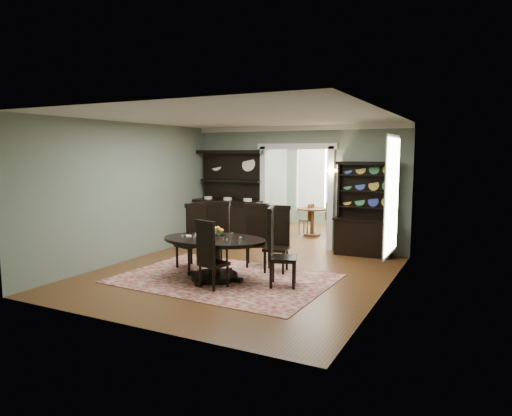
# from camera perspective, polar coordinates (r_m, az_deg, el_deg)

# --- Properties ---
(room) EXTENTS (5.51, 6.01, 3.01)m
(room) POSITION_cam_1_polar(r_m,az_deg,el_deg) (8.72, -2.04, 1.86)
(room) COLOR brown
(room) RESTS_ON ground
(parlor) EXTENTS (3.51, 3.50, 3.01)m
(parlor) POSITION_cam_1_polar(r_m,az_deg,el_deg) (13.78, 9.05, 3.40)
(parlor) COLOR brown
(parlor) RESTS_ON ground
(doorway_trim) EXTENTS (2.08, 0.25, 2.57)m
(doorway_trim) POSITION_cam_1_polar(r_m,az_deg,el_deg) (11.39, 5.16, 3.24)
(doorway_trim) COLOR silver
(doorway_trim) RESTS_ON floor
(right_window) EXTENTS (0.15, 1.47, 2.12)m
(right_window) POSITION_cam_1_polar(r_m,az_deg,el_deg) (8.66, 16.74, 1.69)
(right_window) COLOR white
(right_window) RESTS_ON wall_right
(wall_sconce) EXTENTS (0.27, 0.21, 0.21)m
(wall_sconce) POSITION_cam_1_polar(r_m,az_deg,el_deg) (10.91, 9.53, 4.44)
(wall_sconce) COLOR #B98131
(wall_sconce) RESTS_ON back_wall_right
(rug) EXTENTS (3.94, 2.84, 0.01)m
(rug) POSITION_cam_1_polar(r_m,az_deg,el_deg) (8.66, -3.95, -8.78)
(rug) COLOR maroon
(rug) RESTS_ON floor
(dining_table) EXTENTS (2.11, 2.04, 0.78)m
(dining_table) POSITION_cam_1_polar(r_m,az_deg,el_deg) (8.51, -5.24, -5.35)
(dining_table) COLOR black
(dining_table) RESTS_ON rug
(centerpiece) EXTENTS (1.31, 0.84, 0.21)m
(centerpiece) POSITION_cam_1_polar(r_m,az_deg,el_deg) (8.47, -4.72, -3.34)
(centerpiece) COLOR silver
(centerpiece) RESTS_ON dining_table
(chair_far_left) EXTENTS (0.56, 0.55, 1.31)m
(chair_far_left) POSITION_cam_1_polar(r_m,az_deg,el_deg) (9.78, -4.82, -2.85)
(chair_far_left) COLOR black
(chair_far_left) RESTS_ON rug
(chair_far_mid) EXTENTS (0.62, 0.61, 1.29)m
(chair_far_mid) POSITION_cam_1_polar(r_m,az_deg,el_deg) (9.54, 0.08, -3.13)
(chair_far_mid) COLOR black
(chair_far_mid) RESTS_ON rug
(chair_far_right) EXTENTS (0.56, 0.54, 1.31)m
(chair_far_right) POSITION_cam_1_polar(r_m,az_deg,el_deg) (9.08, 2.70, -3.60)
(chair_far_right) COLOR black
(chair_far_right) RESTS_ON rug
(chair_end_left) EXTENTS (0.59, 0.61, 1.36)m
(chair_end_left) POSITION_cam_1_polar(r_m,az_deg,el_deg) (9.28, -7.83, -3.25)
(chair_end_left) COLOR black
(chair_end_left) RESTS_ON rug
(chair_end_right) EXTENTS (0.64, 0.66, 1.41)m
(chair_end_right) POSITION_cam_1_polar(r_m,az_deg,el_deg) (8.02, 2.56, -4.63)
(chair_end_right) COLOR black
(chair_end_right) RESTS_ON rug
(chair_near) EXTENTS (0.54, 0.52, 1.21)m
(chair_near) POSITION_cam_1_polar(r_m,az_deg,el_deg) (7.89, -5.86, -5.63)
(chair_near) COLOR black
(chair_near) RESTS_ON rug
(sideboard) EXTENTS (1.86, 0.74, 2.41)m
(sideboard) POSITION_cam_1_polar(r_m,az_deg,el_deg) (11.99, -3.34, -0.29)
(sideboard) COLOR black
(sideboard) RESTS_ON floor
(welsh_dresser) EXTENTS (1.39, 0.56, 2.15)m
(welsh_dresser) POSITION_cam_1_polar(r_m,az_deg,el_deg) (10.73, 13.43, -1.67)
(welsh_dresser) COLOR black
(welsh_dresser) RESTS_ON floor
(parlor_table) EXTENTS (0.85, 0.85, 0.79)m
(parlor_table) POSITION_cam_1_polar(r_m,az_deg,el_deg) (12.99, 7.03, -1.21)
(parlor_table) COLOR #563118
(parlor_table) RESTS_ON parlor_floor
(parlor_chair_left) EXTENTS (0.40, 0.39, 0.90)m
(parlor_chair_left) POSITION_cam_1_polar(r_m,az_deg,el_deg) (13.10, 6.47, -1.28)
(parlor_chair_left) COLOR #563118
(parlor_chair_left) RESTS_ON parlor_floor
(parlor_chair_right) EXTENTS (0.42, 0.40, 0.94)m
(parlor_chair_right) POSITION_cam_1_polar(r_m,az_deg,el_deg) (13.18, 9.32, -1.19)
(parlor_chair_right) COLOR #563118
(parlor_chair_right) RESTS_ON parlor_floor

